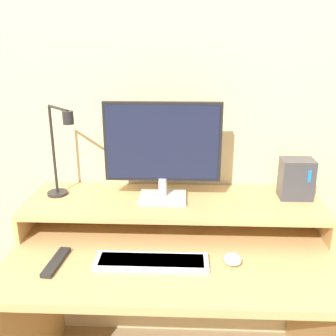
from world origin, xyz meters
The scene contains 9 objects.
wall_back centered at (0.00, 0.75, 1.25)m, with size 6.00×0.05×2.50m.
desk centered at (0.00, 0.36, 0.51)m, with size 1.23×0.72×0.71m.
monitor_shelf centered at (0.00, 0.54, 0.82)m, with size 1.23×0.37×0.12m.
monitor centered at (-0.05, 0.54, 1.06)m, with size 0.47×0.14×0.41m.
desk_lamp centered at (-0.46, 0.53, 1.04)m, with size 0.17×0.17×0.39m.
router_dock centered at (0.51, 0.59, 0.92)m, with size 0.13×0.10×0.17m.
keyboard centered at (-0.07, 0.24, 0.72)m, with size 0.41×0.11×0.02m.
mouse centered at (0.22, 0.26, 0.73)m, with size 0.06×0.08×0.03m.
remote_control centered at (-0.41, 0.22, 0.72)m, with size 0.06×0.18×0.02m.
Camera 1 is at (0.04, -0.97, 1.50)m, focal length 42.00 mm.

